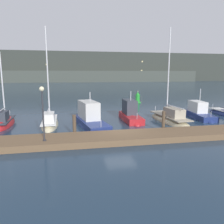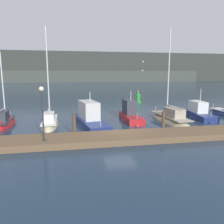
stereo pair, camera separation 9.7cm
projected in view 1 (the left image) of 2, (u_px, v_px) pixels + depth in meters
The scene contains 13 objects.
ground_plane at pixel (120, 134), 18.11m from camera, with size 400.00×400.00×0.00m, color #1E3347.
dock at pixel (126, 137), 16.32m from camera, with size 45.39×2.80×0.45m, color brown.
mooring_pile_2 at pixel (74, 126), 17.11m from camera, with size 0.28×0.28×1.75m, color #4C3D2D.
mooring_pile_3 at pixel (163, 122), 18.50m from camera, with size 0.28×0.28×1.81m, color #4C3D2D.
sailboat_berth_3 at pixel (5, 124), 21.03m from camera, with size 1.75×5.50×7.69m.
sailboat_berth_4 at pixel (50, 123), 21.23m from camera, with size 1.80×6.31×9.89m.
motorboat_berth_5 at pixel (90, 122), 20.83m from camera, with size 3.33×7.46×3.85m.
motorboat_berth_6 at pixel (130, 117), 23.19m from camera, with size 1.77×5.61×3.80m.
sailboat_berth_7 at pixel (170, 120), 22.57m from camera, with size 2.42×7.34×10.07m.
motorboat_berth_8 at pixel (199, 115), 24.58m from camera, with size 2.39×5.93×3.80m.
channel_buoy at pixel (138, 98), 36.99m from camera, with size 1.06×1.06×2.04m.
dock_lamppost at pixel (43, 105), 14.28m from camera, with size 0.32×0.32×3.65m.
hillside_backdrop at pixel (76, 68), 133.97m from camera, with size 240.00×23.00×17.65m.
Camera 1 is at (-3.98, -17.07, 4.93)m, focal length 35.00 mm.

